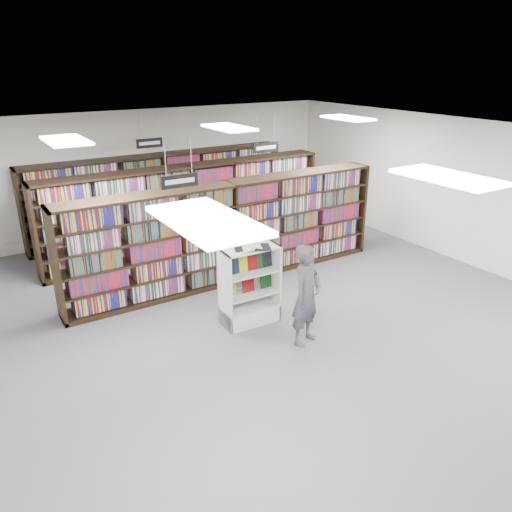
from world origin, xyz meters
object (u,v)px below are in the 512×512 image
bookshelf_row_near (231,232)px  endcap_display (249,296)px  open_book (252,246)px  shopper (307,295)px

bookshelf_row_near → endcap_display: size_ratio=4.94×
endcap_display → open_book: size_ratio=2.04×
bookshelf_row_near → endcap_display: bearing=-110.0°
open_book → shopper: size_ratio=0.41×
shopper → open_book: bearing=90.3°
bookshelf_row_near → endcap_display: bookshelf_row_near is taller
open_book → shopper: bearing=-45.0°
shopper → endcap_display: bearing=89.4°
bookshelf_row_near → shopper: bearing=-94.3°
open_book → shopper: (0.40, -1.02, -0.59)m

